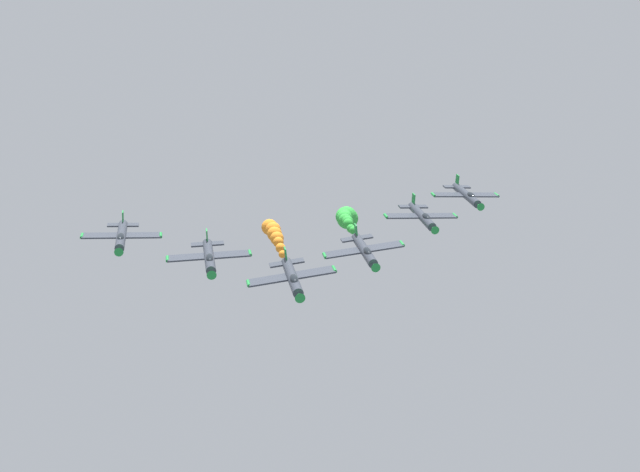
{
  "coord_description": "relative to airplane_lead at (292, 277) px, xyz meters",
  "views": [
    {
      "loc": [
        16.1,
        92.1,
        167.17
      ],
      "look_at": [
        0.0,
        0.0,
        134.48
      ],
      "focal_mm": 46.37,
      "sensor_mm": 36.0,
      "label": 1
    }
  ],
  "objects": [
    {
      "name": "airplane_lead",
      "position": [
        0.0,
        0.0,
        0.0
      ],
      "size": [
        9.54,
        10.35,
        2.55
      ],
      "rotation": [
        0.0,
        0.11,
        0.0
      ],
      "color": "#333842"
    },
    {
      "name": "smoke_trail_lead",
      "position": [
        -0.0,
        -16.18,
        -0.63
      ],
      "size": [
        2.22,
        13.96,
        2.56
      ],
      "color": "orange"
    },
    {
      "name": "airplane_left_inner",
      "position": [
        -9.49,
        -7.57,
        -0.36
      ],
      "size": [
        9.55,
        10.35,
        2.51
      ],
      "rotation": [
        0.0,
        0.1,
        0.0
      ],
      "color": "#333842"
    },
    {
      "name": "smoke_trail_left_inner",
      "position": [
        -11.77,
        -29.02,
        -3.37
      ],
      "size": [
        5.47,
        21.27,
        6.89
      ],
      "color": "green"
    },
    {
      "name": "airplane_right_inner",
      "position": [
        8.28,
        -7.48,
        0.05
      ],
      "size": [
        9.56,
        10.35,
        2.32
      ],
      "rotation": [
        0.0,
        0.01,
        0.0
      ],
      "color": "#333842"
    },
    {
      "name": "airplane_left_outer",
      "position": [
        -19.13,
        -16.93,
        0.24
      ],
      "size": [
        9.57,
        10.35,
        2.34
      ],
      "rotation": [
        0.0,
        -0.05,
        0.0
      ],
      "color": "#333842"
    },
    {
      "name": "airplane_right_outer",
      "position": [
        18.26,
        -16.05,
        0.13
      ],
      "size": [
        9.57,
        10.35,
        2.34
      ],
      "rotation": [
        0.0,
        -0.05,
        0.0
      ],
      "color": "#333842"
    },
    {
      "name": "airplane_trailing",
      "position": [
        -27.79,
        -24.64,
        0.38
      ],
      "size": [
        9.57,
        10.35,
        2.35
      ],
      "rotation": [
        0.0,
        -0.05,
        0.0
      ],
      "color": "#333842"
    }
  ]
}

